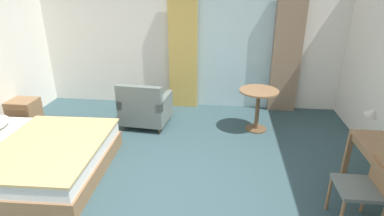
% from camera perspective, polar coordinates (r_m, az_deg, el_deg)
% --- Properties ---
extents(ground, '(6.61, 6.77, 0.10)m').
position_cam_1_polar(ground, '(3.91, -6.51, -16.65)').
color(ground, '#334C51').
extents(wall_back, '(6.21, 0.12, 2.61)m').
position_cam_1_polar(wall_back, '(6.21, -0.62, 12.31)').
color(wall_back, white).
rests_on(wall_back, ground).
extents(balcony_glass_door, '(1.55, 0.02, 2.30)m').
position_cam_1_polar(balcony_glass_door, '(6.12, 7.87, 10.45)').
color(balcony_glass_door, silver).
rests_on(balcony_glass_door, ground).
extents(curtain_panel_left, '(0.56, 0.10, 2.35)m').
position_cam_1_polar(curtain_panel_left, '(6.07, -1.71, 10.79)').
color(curtain_panel_left, tan).
rests_on(curtain_panel_left, ground).
extents(curtain_panel_right, '(0.53, 0.10, 2.35)m').
position_cam_1_polar(curtain_panel_right, '(6.12, 17.40, 9.88)').
color(curtain_panel_right, '#897056').
rests_on(curtain_panel_right, ground).
extents(bed, '(2.17, 1.85, 0.97)m').
position_cam_1_polar(bed, '(4.73, -29.32, -7.90)').
color(bed, olive).
rests_on(bed, ground).
extents(nightstand, '(0.45, 0.41, 0.51)m').
position_cam_1_polar(nightstand, '(6.16, -28.88, -0.90)').
color(nightstand, olive).
rests_on(nightstand, ground).
extents(desk_chair, '(0.43, 0.44, 0.94)m').
position_cam_1_polar(desk_chair, '(3.64, 30.14, -12.03)').
color(desk_chair, slate).
rests_on(desk_chair, ground).
extents(desk_lamp, '(0.32, 0.31, 0.43)m').
position_cam_1_polar(desk_lamp, '(3.93, 31.13, -1.45)').
color(desk_lamp, '#B7B2A8').
rests_on(desk_lamp, writing_desk).
extents(armchair_by_window, '(0.85, 0.81, 0.84)m').
position_cam_1_polar(armchair_by_window, '(5.46, -8.78, -0.06)').
color(armchair_by_window, slate).
rests_on(armchair_by_window, ground).
extents(round_cafe_table, '(0.66, 0.66, 0.73)m').
position_cam_1_polar(round_cafe_table, '(5.29, 12.31, 1.34)').
color(round_cafe_table, olive).
rests_on(round_cafe_table, ground).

